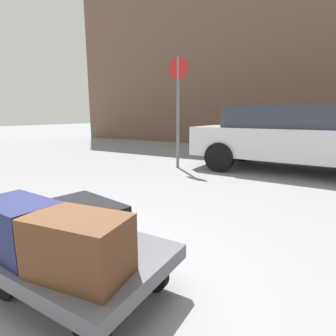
{
  "coord_description": "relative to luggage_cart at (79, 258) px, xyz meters",
  "views": [
    {
      "loc": [
        1.36,
        -1.12,
        1.23
      ],
      "look_at": [
        0.0,
        1.2,
        0.69
      ],
      "focal_mm": 28.46,
      "sensor_mm": 36.0,
      "label": 1
    }
  ],
  "objects": [
    {
      "name": "duffel_bag_navy_rear_right",
      "position": [
        -0.29,
        -0.21,
        0.24
      ],
      "size": [
        0.55,
        0.35,
        0.35
      ],
      "primitive_type": "cube",
      "rotation": [
        0.0,
        0.0,
        -0.05
      ],
      "color": "#191E47",
      "rests_on": "luggage_cart"
    },
    {
      "name": "duffel_bag_brown_rear_left",
      "position": [
        0.24,
        -0.19,
        0.24
      ],
      "size": [
        0.6,
        0.41,
        0.35
      ],
      "primitive_type": "cube",
      "rotation": [
        0.0,
        0.0,
        0.14
      ],
      "color": "#51331E",
      "rests_on": "luggage_cart"
    },
    {
      "name": "luggage_cart",
      "position": [
        0.0,
        0.0,
        0.0
      ],
      "size": [
        1.21,
        0.85,
        0.34
      ],
      "color": "#4C4C51",
      "rests_on": "ground_plane"
    },
    {
      "name": "parked_car",
      "position": [
        0.79,
        5.26,
        0.49
      ],
      "size": [
        4.35,
        2.01,
        1.42
      ],
      "color": "silver",
      "rests_on": "ground_plane"
    },
    {
      "name": "ground_plane",
      "position": [
        0.0,
        0.0,
        -0.27
      ],
      "size": [
        60.0,
        60.0,
        0.0
      ],
      "primitive_type": "plane",
      "color": "gray"
    },
    {
      "name": "no_parking_sign",
      "position": [
        -1.6,
        4.37,
        1.27
      ],
      "size": [
        0.49,
        0.12,
        2.49
      ],
      "color": "slate",
      "rests_on": "ground_plane"
    },
    {
      "name": "duffel_bag_black_front_right",
      "position": [
        0.02,
        0.11,
        0.22
      ],
      "size": [
        0.61,
        0.39,
        0.3
      ],
      "primitive_type": "cube",
      "rotation": [
        0.0,
        0.0,
        -0.2
      ],
      "color": "black",
      "rests_on": "luggage_cart"
    }
  ]
}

